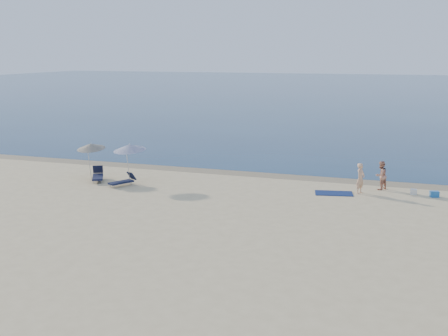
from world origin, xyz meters
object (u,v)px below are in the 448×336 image
at_px(person_left, 360,178).
at_px(blue_cooler, 434,194).
at_px(person_right, 381,175).
at_px(umbrella_near, 130,147).

height_order(person_left, blue_cooler, person_left).
xyz_separation_m(person_right, umbrella_near, (-13.57, -3.05, 1.30)).
height_order(person_left, person_right, person_left).
bearing_deg(person_left, blue_cooler, -61.28).
height_order(blue_cooler, umbrella_near, umbrella_near).
height_order(person_right, blue_cooler, person_right).
bearing_deg(blue_cooler, umbrella_near, 173.64).
bearing_deg(person_right, blue_cooler, 109.65).
xyz_separation_m(person_right, blue_cooler, (2.75, -0.78, -0.63)).
bearing_deg(person_right, person_left, -2.49).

